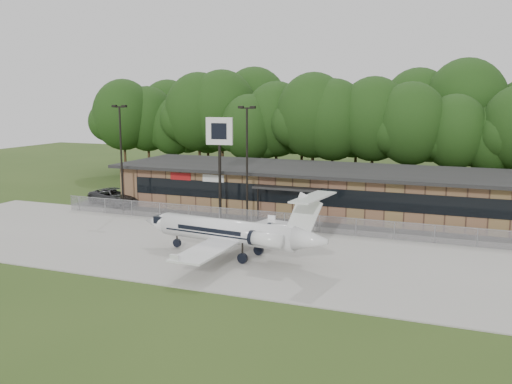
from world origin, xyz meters
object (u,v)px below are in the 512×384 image
at_px(suv, 115,197).
at_px(pole_sign, 219,142).
at_px(business_jet, 234,233).
at_px(terminal, 325,189).

relative_size(suv, pole_sign, 0.66).
bearing_deg(business_jet, terminal, 91.51).
bearing_deg(suv, terminal, -58.53).
height_order(terminal, suv, terminal).
distance_m(terminal, business_jet, 17.96).
distance_m(terminal, suv, 21.48).
height_order(terminal, business_jet, business_jet).
bearing_deg(suv, pole_sign, -81.61).
distance_m(suv, pole_sign, 14.71).
bearing_deg(terminal, business_jet, -95.11).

